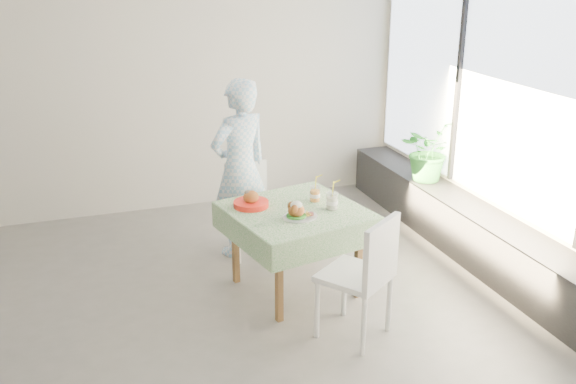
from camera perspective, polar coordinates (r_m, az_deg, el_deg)
name	(u,v)px	position (r m, az deg, el deg)	size (l,w,h in m)	color
floor	(185,318)	(5.26, -9.15, -11.03)	(6.00, 6.00, 0.00)	#615F5C
wall_back	(135,88)	(7.12, -13.48, 9.02)	(6.00, 0.02, 2.80)	beige
wall_front	(287,325)	(2.45, -0.06, -11.75)	(6.00, 0.02, 2.80)	beige
wall_right	(520,118)	(5.94, 19.95, 6.23)	(0.02, 5.00, 2.80)	beige
window_pane	(521,89)	(5.87, 20.01, 8.59)	(0.01, 4.80, 2.18)	#D1E0F9
window_ledge	(487,242)	(6.17, 17.24, -4.26)	(0.40, 4.80, 0.50)	black
cafe_table	(296,240)	(5.42, 0.67, -4.31)	(1.23, 1.23, 0.74)	brown
chair_far	(251,227)	(6.18, -3.27, -3.10)	(0.42, 0.42, 0.87)	white
chair_near	(356,299)	(4.88, 6.04, -9.46)	(0.64, 0.64, 0.97)	white
diner	(240,168)	(6.01, -4.30, 2.10)	(0.62, 0.41, 1.70)	#8EC2E3
main_dish	(298,213)	(5.11, 0.91, -1.84)	(0.29, 0.29, 0.15)	white
juice_cup_orange	(315,194)	(5.47, 2.41, -0.21)	(0.10, 0.10, 0.27)	white
juice_cup_lemonade	(332,201)	(5.31, 3.93, -0.84)	(0.10, 0.10, 0.28)	white
second_dish	(251,202)	(5.36, -3.30, -0.88)	(0.29, 0.29, 0.14)	red
potted_plant	(427,150)	(6.83, 12.29, 3.67)	(0.58, 0.50, 0.65)	#2A7E2F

